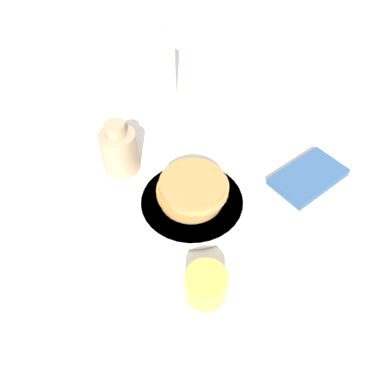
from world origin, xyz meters
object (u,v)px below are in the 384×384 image
pancake_stack (192,190)px  cream_jug (119,150)px  juice_glass (206,285)px  plate (192,201)px  water_bottle_near (161,64)px

pancake_stack → cream_jug: cream_jug is taller
juice_glass → cream_jug: bearing=-89.3°
plate → water_bottle_near: bearing=-108.5°
water_bottle_near → juice_glass: bearing=69.9°
pancake_stack → water_bottle_near: 0.43m
juice_glass → cream_jug: 0.39m
pancake_stack → juice_glass: 0.22m
pancake_stack → cream_jug: size_ratio=1.13×
plate → juice_glass: (0.09, 0.20, 0.02)m
plate → water_bottle_near: water_bottle_near is taller
pancake_stack → juice_glass: size_ratio=1.95×
juice_glass → plate: bearing=-113.3°
juice_glass → water_bottle_near: size_ratio=0.36×
juice_glass → pancake_stack: bearing=-113.5°
pancake_stack → cream_jug: (0.09, -0.18, 0.02)m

